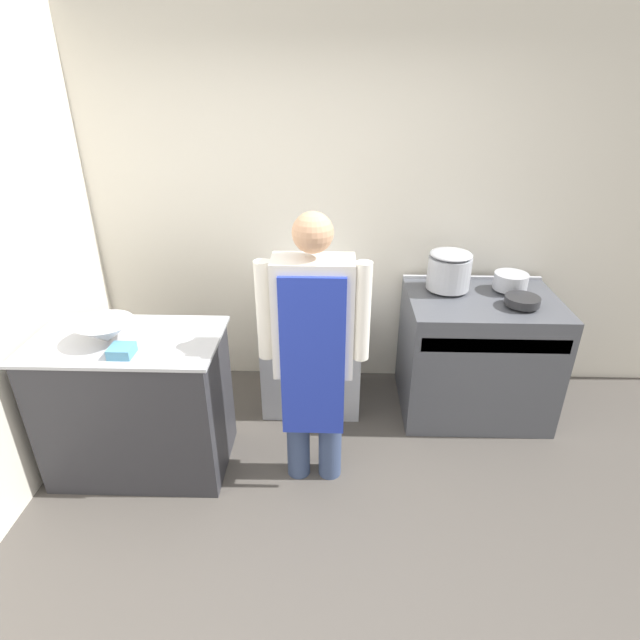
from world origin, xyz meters
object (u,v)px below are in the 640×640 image
fridge_unit (312,349)px  sauce_pot (511,281)px  stock_pot (449,269)px  mixing_bowl (106,332)px  plastic_tub (122,351)px  person_cook (313,343)px  saute_pan (522,301)px  stove (475,355)px

fridge_unit → sauce_pot: sauce_pot is taller
fridge_unit → stock_pot: bearing=2.9°
mixing_bowl → stock_pot: size_ratio=1.08×
stock_pot → sauce_pot: stock_pot is taller
mixing_bowl → plastic_tub: size_ratio=2.57×
fridge_unit → sauce_pot: (1.39, 0.05, 0.54)m
plastic_tub → stock_pot: bearing=27.2°
mixing_bowl → plastic_tub: mixing_bowl is taller
person_cook → mixing_bowl: (-1.17, 0.04, 0.03)m
sauce_pot → saute_pan: bearing=-90.0°
plastic_tub → fridge_unit: bearing=44.1°
fridge_unit → stock_pot: stock_pot is taller
sauce_pot → fridge_unit: bearing=-178.0°
saute_pan → sauce_pot: 0.26m
fridge_unit → mixing_bowl: size_ratio=2.65×
person_cook → mixing_bowl: 1.17m
stove → fridge_unit: size_ratio=1.20×
person_cook → saute_pan: bearing=24.8°
stove → stock_pot: stock_pot is taller
saute_pan → sauce_pot: bearing=90.0°
stock_pot → saute_pan: size_ratio=1.32×
mixing_bowl → sauce_pot: size_ratio=1.39×
plastic_tub → sauce_pot: 2.56m
stove → fridge_unit: bearing=175.9°
plastic_tub → saute_pan: size_ratio=0.55×
mixing_bowl → saute_pan: 2.57m
stove → sauce_pot: 0.57m
fridge_unit → plastic_tub: 1.45m
fridge_unit → sauce_pot: 1.49m
plastic_tub → stock_pot: stock_pot is taller
stove → mixing_bowl: 2.46m
plastic_tub → stock_pot: 2.17m
stove → plastic_tub: bearing=-158.3°
sauce_pot → stock_pot: bearing=180.0°
person_cook → plastic_tub: 1.03m
person_cook → saute_pan: size_ratio=7.41×
person_cook → saute_pan: 1.47m
stove → mixing_bowl: (-2.30, -0.71, 0.52)m
mixing_bowl → stove: bearing=17.1°
stock_pot → sauce_pot: size_ratio=1.28×
sauce_pot → plastic_tub: bearing=-157.2°
person_cook → stock_pot: bearing=44.3°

